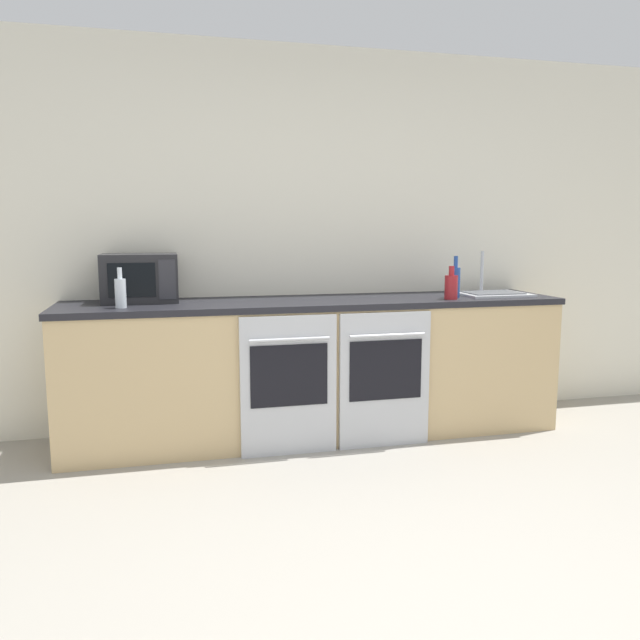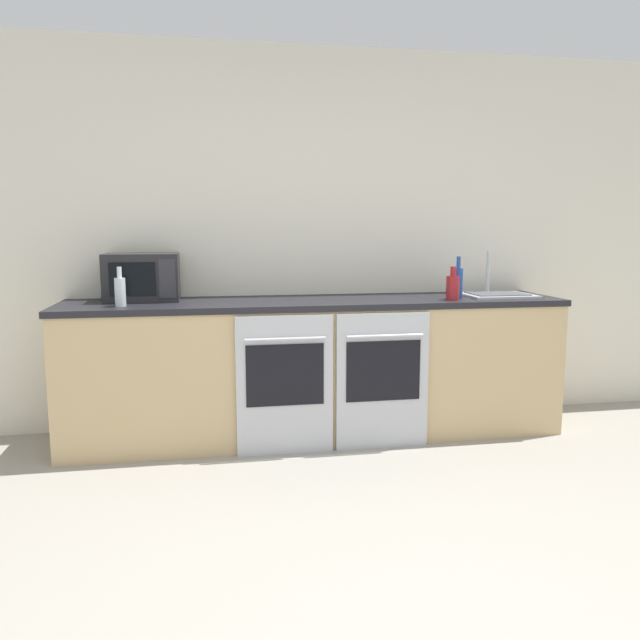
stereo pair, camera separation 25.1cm
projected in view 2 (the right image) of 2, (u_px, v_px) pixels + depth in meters
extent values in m
plane|color=gray|center=(422.00, 628.00, 2.16)|extent=(16.00, 16.00, 0.00)
cube|color=silver|center=(307.00, 239.00, 4.38)|extent=(10.00, 0.06, 2.60)
cube|color=tan|center=(316.00, 370.00, 4.16)|extent=(3.23, 0.66, 0.87)
cube|color=black|center=(316.00, 303.00, 4.09)|extent=(3.26, 0.68, 0.04)
cube|color=#B7BABF|center=(285.00, 386.00, 3.78)|extent=(0.59, 0.03, 0.86)
cube|color=black|center=(285.00, 375.00, 3.75)|extent=(0.47, 0.01, 0.38)
cylinder|color=#B7BABF|center=(285.00, 339.00, 3.70)|extent=(0.48, 0.02, 0.02)
cube|color=#B7BABF|center=(382.00, 381.00, 3.89)|extent=(0.59, 0.03, 0.86)
cube|color=black|center=(383.00, 371.00, 3.86)|extent=(0.47, 0.01, 0.38)
cylinder|color=#B7BABF|center=(385.00, 336.00, 3.81)|extent=(0.48, 0.02, 0.02)
cube|color=#232326|center=(142.00, 277.00, 4.00)|extent=(0.46, 0.32, 0.30)
cube|color=black|center=(132.00, 279.00, 3.84)|extent=(0.28, 0.01, 0.21)
cube|color=#2D2D33|center=(167.00, 279.00, 3.87)|extent=(0.10, 0.01, 0.24)
cylinder|color=#234793|center=(458.00, 283.00, 4.15)|extent=(0.07, 0.07, 0.20)
cylinder|color=#234793|center=(459.00, 262.00, 4.13)|extent=(0.03, 0.03, 0.08)
cylinder|color=silver|center=(120.00, 292.00, 3.71)|extent=(0.06, 0.06, 0.17)
cylinder|color=silver|center=(119.00, 272.00, 3.70)|extent=(0.03, 0.03, 0.07)
cylinder|color=maroon|center=(453.00, 288.00, 4.04)|extent=(0.09, 0.09, 0.16)
cylinder|color=maroon|center=(453.00, 271.00, 4.03)|extent=(0.04, 0.04, 0.06)
cube|color=#B7BABF|center=(497.00, 295.00, 4.30)|extent=(0.46, 0.39, 0.01)
cube|color=#4C4F54|center=(497.00, 294.00, 4.29)|extent=(0.37, 0.28, 0.01)
cylinder|color=#B7BABF|center=(488.00, 272.00, 4.43)|extent=(0.02, 0.02, 0.29)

